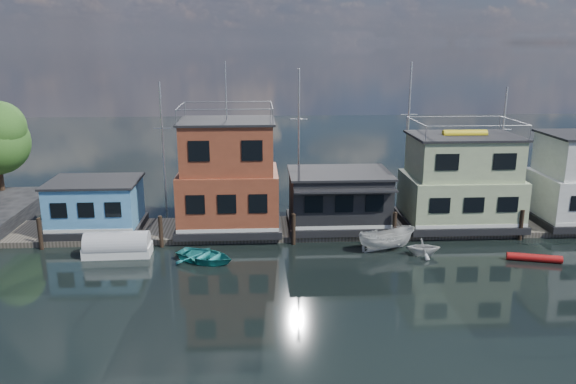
{
  "coord_description": "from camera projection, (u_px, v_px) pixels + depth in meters",
  "views": [
    {
      "loc": [
        -6.44,
        -27.18,
        13.45
      ],
      "look_at": [
        -4.22,
        12.0,
        3.0
      ],
      "focal_mm": 35.0,
      "sensor_mm": 36.0,
      "label": 1
    }
  ],
  "objects": [
    {
      "name": "red_kayak",
      "position": [
        534.0,
        258.0,
        35.61
      ],
      "size": [
        3.33,
        1.34,
        0.49
      ],
      "primitive_type": "cylinder",
      "rotation": [
        0.0,
        1.57,
        -0.27
      ],
      "color": "#B11312",
      "rests_on": "ground"
    },
    {
      "name": "pilings",
      "position": [
        347.0,
        228.0,
        38.6
      ],
      "size": [
        42.28,
        0.28,
        2.2
      ],
      "color": "#2D2116",
      "rests_on": "ground"
    },
    {
      "name": "houseboat_blue",
      "position": [
        96.0,
        206.0,
        40.06
      ],
      "size": [
        6.4,
        4.9,
        3.66
      ],
      "color": "black",
      "rests_on": "dock"
    },
    {
      "name": "houseboat_dark",
      "position": [
        339.0,
        199.0,
        40.94
      ],
      "size": [
        7.4,
        6.1,
        4.06
      ],
      "color": "black",
      "rests_on": "dock"
    },
    {
      "name": "tarp_runabout",
      "position": [
        117.0,
        246.0,
        36.48
      ],
      "size": [
        4.33,
        1.83,
        1.74
      ],
      "rotation": [
        0.0,
        0.0,
        0.02
      ],
      "color": "white",
      "rests_on": "ground"
    },
    {
      "name": "dinghy_white",
      "position": [
        423.0,
        247.0,
        36.52
      ],
      "size": [
        2.4,
        2.11,
        1.18
      ],
      "primitive_type": "imported",
      "rotation": [
        0.0,
        0.0,
        1.49
      ],
      "color": "silver",
      "rests_on": "ground"
    },
    {
      "name": "motorboat",
      "position": [
        386.0,
        239.0,
        37.37
      ],
      "size": [
        4.23,
        2.3,
        1.55
      ],
      "primitive_type": "imported",
      "rotation": [
        0.0,
        0.0,
        1.78
      ],
      "color": "silver",
      "rests_on": "ground"
    },
    {
      "name": "background_masts",
      "position": [
        392.0,
        142.0,
        46.23
      ],
      "size": [
        36.4,
        0.16,
        12.0
      ],
      "color": "silver",
      "rests_on": "ground"
    },
    {
      "name": "houseboat_green",
      "position": [
        461.0,
        182.0,
        41.16
      ],
      "size": [
        8.4,
        5.9,
        7.03
      ],
      "color": "black",
      "rests_on": "dock"
    },
    {
      "name": "dinghy_teal",
      "position": [
        205.0,
        256.0,
        35.47
      ],
      "size": [
        4.73,
        4.3,
        0.8
      ],
      "primitive_type": "imported",
      "rotation": [
        0.0,
        0.0,
        1.06
      ],
      "color": "teal",
      "rests_on": "ground"
    },
    {
      "name": "dock",
      "position": [
        345.0,
        228.0,
        41.56
      ],
      "size": [
        48.0,
        5.0,
        0.4
      ],
      "primitive_type": "cube",
      "color": "#595147",
      "rests_on": "ground"
    },
    {
      "name": "ground",
      "position": [
        379.0,
        302.0,
        30.03
      ],
      "size": [
        160.0,
        160.0,
        0.0
      ],
      "primitive_type": "plane",
      "color": "black",
      "rests_on": "ground"
    },
    {
      "name": "houseboat_red",
      "position": [
        228.0,
        178.0,
        40.09
      ],
      "size": [
        7.4,
        5.9,
        11.86
      ],
      "color": "black",
      "rests_on": "dock"
    }
  ]
}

